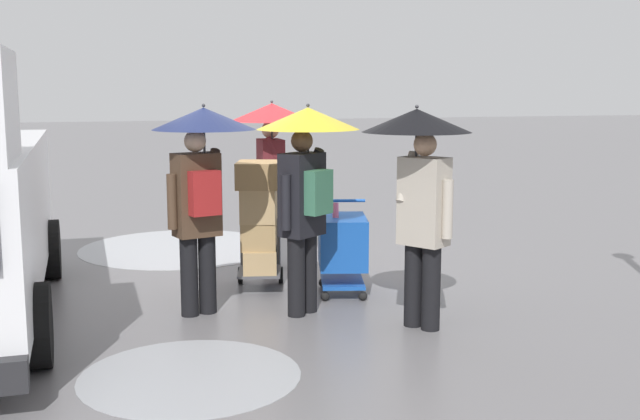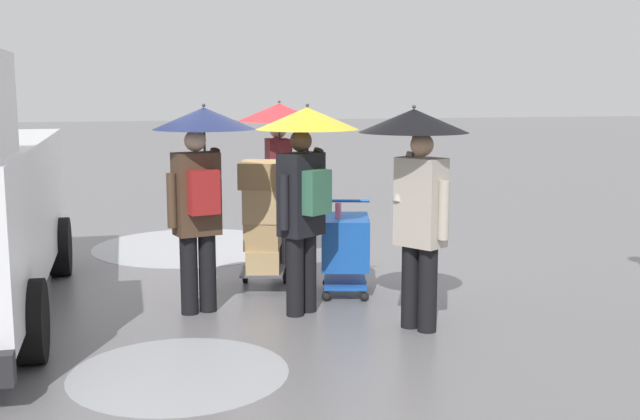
{
  "view_description": "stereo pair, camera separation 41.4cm",
  "coord_description": "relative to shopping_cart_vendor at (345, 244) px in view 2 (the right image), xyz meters",
  "views": [
    {
      "loc": [
        1.95,
        9.31,
        2.32
      ],
      "look_at": [
        -0.33,
        1.57,
        1.05
      ],
      "focal_mm": 44.26,
      "sensor_mm": 36.0,
      "label": 1
    },
    {
      "loc": [
        1.55,
        9.42,
        2.32
      ],
      "look_at": [
        -0.33,
        1.57,
        1.05
      ],
      "focal_mm": 44.26,
      "sensor_mm": 36.0,
      "label": 2
    }
  ],
  "objects": [
    {
      "name": "ground_plane",
      "position": [
        0.73,
        -1.07,
        -0.57
      ],
      "size": [
        90.0,
        90.0,
        0.0
      ],
      "primitive_type": "plane",
      "color": "slate"
    },
    {
      "name": "slush_patch_near_cluster",
      "position": [
        1.48,
        -3.08,
        -0.57
      ],
      "size": [
        2.86,
        2.86,
        0.01
      ],
      "primitive_type": "cylinder",
      "color": "#ADAFB5",
      "rests_on": "ground"
    },
    {
      "name": "slush_patch_under_van",
      "position": [
        1.97,
        2.09,
        -0.57
      ],
      "size": [
        1.8,
        1.8,
        0.01
      ],
      "primitive_type": "cylinder",
      "color": "#999BA0",
      "rests_on": "ground"
    },
    {
      "name": "shopping_cart_vendor",
      "position": [
        0.0,
        0.0,
        0.0
      ],
      "size": [
        0.74,
        0.93,
        1.04
      ],
      "color": "#1951B2",
      "rests_on": "ground"
    },
    {
      "name": "hand_dolly_boxes",
      "position": [
        0.86,
        -0.43,
        0.28
      ],
      "size": [
        0.66,
        0.8,
        1.48
      ],
      "color": "#515156",
      "rests_on": "ground"
    },
    {
      "name": "pedestrian_pink_side",
      "position": [
        0.48,
        -1.4,
        1.02
      ],
      "size": [
        1.04,
        1.04,
        2.15
      ],
      "color": "black",
      "rests_on": "ground"
    },
    {
      "name": "pedestrian_black_side",
      "position": [
        0.59,
        0.62,
        1.0
      ],
      "size": [
        1.04,
        1.04,
        2.15
      ],
      "color": "black",
      "rests_on": "ground"
    },
    {
      "name": "pedestrian_white_side",
      "position": [
        -0.32,
        1.38,
        1.02
      ],
      "size": [
        1.04,
        1.04,
        2.15
      ],
      "color": "black",
      "rests_on": "ground"
    },
    {
      "name": "pedestrian_far_side",
      "position": [
        1.61,
        0.35,
        1.0
      ],
      "size": [
        1.04,
        1.04,
        2.15
      ],
      "color": "black",
      "rests_on": "ground"
    }
  ]
}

